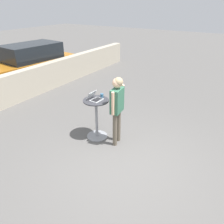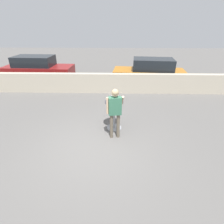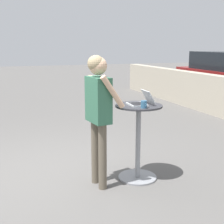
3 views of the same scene
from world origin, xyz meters
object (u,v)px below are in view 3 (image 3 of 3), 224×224
(cafe_table, at_px, (138,138))
(coffee_mug, at_px, (144,104))
(standing_person, at_px, (98,104))
(laptop, at_px, (141,102))

(cafe_table, height_order, coffee_mug, coffee_mug)
(cafe_table, xyz_separation_m, standing_person, (0.03, -0.59, 0.52))
(cafe_table, distance_m, coffee_mug, 0.56)
(cafe_table, height_order, laptop, laptop)
(coffee_mug, xyz_separation_m, standing_person, (-0.19, -0.56, 0.01))
(cafe_table, bearing_deg, coffee_mug, -7.97)
(standing_person, bearing_deg, laptop, 92.69)
(laptop, distance_m, coffee_mug, 0.23)
(coffee_mug, relative_size, standing_person, 0.07)
(cafe_table, height_order, standing_person, standing_person)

